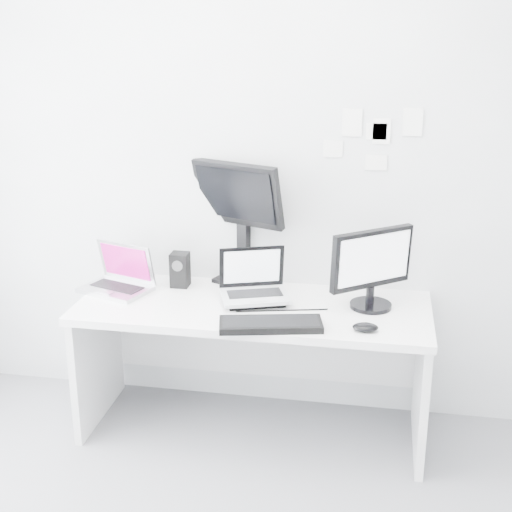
% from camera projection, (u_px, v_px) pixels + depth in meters
% --- Properties ---
extents(back_wall, '(3.60, 0.00, 3.60)m').
position_uv_depth(back_wall, '(265.00, 172.00, 3.79)').
color(back_wall, silver).
rests_on(back_wall, ground).
extents(desk, '(1.80, 0.70, 0.73)m').
position_uv_depth(desk, '(253.00, 369.00, 3.77)').
color(desk, white).
rests_on(desk, ground).
extents(macbook, '(0.42, 0.36, 0.26)m').
position_uv_depth(macbook, '(114.00, 268.00, 3.79)').
color(macbook, '#ACACB1').
rests_on(macbook, desk).
extents(speaker, '(0.11, 0.11, 0.19)m').
position_uv_depth(speaker, '(180.00, 270.00, 3.88)').
color(speaker, black).
rests_on(speaker, desk).
extents(dell_laptop, '(0.41, 0.36, 0.28)m').
position_uv_depth(dell_laptop, '(255.00, 277.00, 3.63)').
color(dell_laptop, silver).
rests_on(dell_laptop, desk).
extents(rear_monitor, '(0.55, 0.37, 0.70)m').
position_uv_depth(rear_monitor, '(240.00, 221.00, 3.85)').
color(rear_monitor, black).
rests_on(rear_monitor, desk).
extents(samsung_monitor, '(0.49, 0.45, 0.42)m').
position_uv_depth(samsung_monitor, '(373.00, 268.00, 3.56)').
color(samsung_monitor, black).
rests_on(samsung_monitor, desk).
extents(keyboard, '(0.51, 0.27, 0.03)m').
position_uv_depth(keyboard, '(271.00, 324.00, 3.38)').
color(keyboard, black).
rests_on(keyboard, desk).
extents(mouse, '(0.13, 0.08, 0.04)m').
position_uv_depth(mouse, '(365.00, 327.00, 3.34)').
color(mouse, black).
rests_on(mouse, desk).
extents(wall_note_0, '(0.10, 0.00, 0.14)m').
position_uv_depth(wall_note_0, '(352.00, 123.00, 3.62)').
color(wall_note_0, white).
rests_on(wall_note_0, back_wall).
extents(wall_note_1, '(0.09, 0.00, 0.13)m').
position_uv_depth(wall_note_1, '(382.00, 131.00, 3.61)').
color(wall_note_1, white).
rests_on(wall_note_1, back_wall).
extents(wall_note_2, '(0.10, 0.00, 0.14)m').
position_uv_depth(wall_note_2, '(413.00, 122.00, 3.57)').
color(wall_note_2, white).
rests_on(wall_note_2, back_wall).
extents(wall_note_3, '(0.11, 0.00, 0.08)m').
position_uv_depth(wall_note_3, '(376.00, 162.00, 3.66)').
color(wall_note_3, white).
rests_on(wall_note_3, back_wall).
extents(wall_note_4, '(0.10, 0.00, 0.09)m').
position_uv_depth(wall_note_4, '(333.00, 149.00, 3.68)').
color(wall_note_4, white).
rests_on(wall_note_4, back_wall).
extents(wall_note_5, '(0.10, 0.00, 0.08)m').
position_uv_depth(wall_note_5, '(376.00, 131.00, 3.61)').
color(wall_note_5, white).
rests_on(wall_note_5, back_wall).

